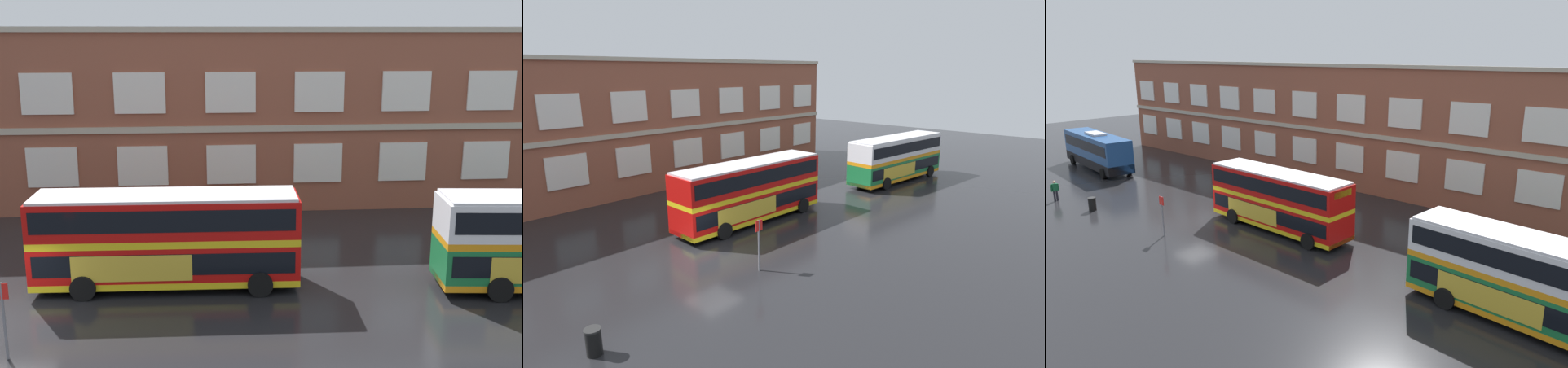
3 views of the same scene
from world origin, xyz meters
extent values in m
plane|color=black|center=(0.00, 2.00, 0.00)|extent=(120.00, 120.00, 0.00)
cube|color=brown|center=(-1.57, 18.00, 5.27)|extent=(56.70, 8.00, 10.55)
cube|color=#B2A893|center=(-1.57, 13.92, 5.06)|extent=(56.70, 0.16, 0.36)
cube|color=#B2A893|center=(-1.57, 13.95, 10.70)|extent=(56.70, 0.28, 0.30)
cube|color=silver|center=(-1.57, 13.94, 2.95)|extent=(2.89, 0.12, 2.32)
cube|color=silver|center=(3.59, 13.94, 2.95)|extent=(2.89, 0.12, 2.32)
cube|color=silver|center=(8.74, 13.94, 2.95)|extent=(2.89, 0.12, 2.32)
cube|color=silver|center=(13.90, 13.94, 2.95)|extent=(2.89, 0.12, 2.32)
cube|color=silver|center=(19.05, 13.94, 2.95)|extent=(2.89, 0.12, 2.32)
cube|color=silver|center=(24.20, 13.94, 2.95)|extent=(2.89, 0.12, 2.32)
cube|color=silver|center=(-1.57, 13.94, 7.17)|extent=(2.89, 0.12, 2.32)
cube|color=silver|center=(3.59, 13.94, 7.17)|extent=(2.89, 0.12, 2.32)
cube|color=silver|center=(8.74, 13.94, 7.17)|extent=(2.89, 0.12, 2.32)
cube|color=silver|center=(13.90, 13.94, 7.17)|extent=(2.89, 0.12, 2.32)
cube|color=silver|center=(19.05, 13.94, 7.17)|extent=(2.89, 0.12, 2.32)
cube|color=silver|center=(24.20, 13.94, 7.17)|extent=(2.89, 0.12, 2.32)
cube|color=red|center=(5.63, 2.87, 1.23)|extent=(11.06, 2.83, 1.75)
cube|color=black|center=(5.63, 2.87, 1.44)|extent=(10.62, 2.86, 0.90)
cube|color=yellow|center=(5.63, 2.87, 2.25)|extent=(11.06, 2.83, 0.30)
cube|color=red|center=(5.63, 2.87, 3.17)|extent=(11.06, 2.83, 1.55)
cube|color=black|center=(5.63, 2.87, 3.25)|extent=(10.62, 2.86, 0.90)
cube|color=yellow|center=(5.63, 2.87, 0.49)|extent=(11.06, 2.85, 0.28)
cube|color=silver|center=(5.63, 2.87, 4.01)|extent=(10.84, 2.73, 0.12)
cube|color=gold|center=(4.28, 1.61, 1.31)|extent=(4.84, 0.16, 1.10)
cube|color=yellow|center=(11.10, 2.73, 3.60)|extent=(0.10, 1.66, 0.40)
cylinder|color=black|center=(9.44, 1.50, 0.52)|extent=(1.05, 0.35, 1.04)
cylinder|color=black|center=(9.51, 4.04, 0.52)|extent=(1.05, 0.35, 1.04)
cylinder|color=black|center=(2.30, 1.68, 0.52)|extent=(1.05, 0.35, 1.04)
cylinder|color=black|center=(2.36, 4.23, 0.52)|extent=(1.05, 0.35, 1.04)
cylinder|color=black|center=(19.00, 0.21, 0.52)|extent=(1.06, 0.41, 1.04)
cylinder|color=black|center=(19.23, 2.75, 0.52)|extent=(1.06, 0.41, 1.04)
cylinder|color=slate|center=(0.68, -2.93, 1.35)|extent=(0.10, 0.10, 2.70)
cube|color=red|center=(0.68, -2.95, 2.42)|extent=(0.44, 0.04, 0.56)
camera|label=1|loc=(7.49, -22.68, 10.61)|focal=43.78mm
camera|label=2|loc=(-13.80, -17.72, 9.89)|focal=30.43mm
camera|label=3|loc=(27.46, -19.77, 11.75)|focal=33.45mm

